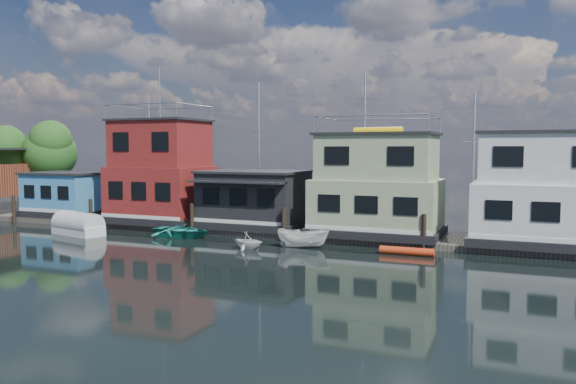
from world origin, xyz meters
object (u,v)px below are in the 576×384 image
at_px(houseboat_blue, 67,194).
at_px(houseboat_red, 161,174).
at_px(houseboat_white, 545,191).
at_px(tarp_runabout, 78,226).
at_px(red_kayak, 407,251).
at_px(dinghy_teal, 182,231).
at_px(houseboat_green, 377,187).
at_px(houseboat_dark, 254,199).
at_px(dinghy_white, 248,240).
at_px(motorboat, 303,238).

bearing_deg(houseboat_blue, houseboat_red, 0.00).
bearing_deg(houseboat_red, houseboat_white, 0.00).
distance_m(houseboat_red, tarp_runabout, 7.39).
xyz_separation_m(houseboat_white, red_kayak, (-7.17, -4.46, -3.31)).
height_order(houseboat_white, tarp_runabout, houseboat_white).
height_order(dinghy_teal, tarp_runabout, tarp_runabout).
height_order(red_kayak, tarp_runabout, tarp_runabout).
bearing_deg(tarp_runabout, houseboat_green, 30.72).
height_order(houseboat_red, red_kayak, houseboat_red).
bearing_deg(houseboat_white, houseboat_blue, -180.00).
bearing_deg(dinghy_teal, houseboat_green, -70.57).
distance_m(houseboat_dark, houseboat_white, 19.03).
height_order(dinghy_white, tarp_runabout, tarp_runabout).
bearing_deg(houseboat_green, houseboat_white, -0.00).
height_order(houseboat_blue, dinghy_white, houseboat_blue).
relative_size(dinghy_teal, tarp_runabout, 0.95).
bearing_deg(houseboat_red, houseboat_blue, -180.00).
distance_m(red_kayak, tarp_runabout, 22.77).
bearing_deg(dinghy_teal, tarp_runabout, 107.25).
bearing_deg(houseboat_red, tarp_runabout, -116.32).
relative_size(houseboat_red, houseboat_white, 1.41).
bearing_deg(dinghy_white, houseboat_dark, 27.64).
height_order(houseboat_red, houseboat_dark, houseboat_red).
xyz_separation_m(houseboat_white, dinghy_teal, (-22.61, -3.90, -3.10)).
relative_size(houseboat_red, motorboat, 3.63).
relative_size(houseboat_red, red_kayak, 3.84).
height_order(houseboat_white, motorboat, houseboat_white).
bearing_deg(dinghy_teal, houseboat_white, -77.96).
distance_m(houseboat_white, red_kayak, 9.07).
height_order(houseboat_red, tarp_runabout, houseboat_red).
relative_size(motorboat, dinghy_teal, 0.77).
height_order(houseboat_blue, houseboat_green, houseboat_green).
bearing_deg(houseboat_blue, houseboat_green, 0.00).
relative_size(dinghy_white, red_kayak, 0.64).
bearing_deg(tarp_runabout, houseboat_red, 78.01).
distance_m(houseboat_dark, dinghy_teal, 5.66).
xyz_separation_m(houseboat_red, red_kayak, (19.83, -4.46, -3.88)).
distance_m(houseboat_blue, red_kayak, 29.73).
bearing_deg(red_kayak, dinghy_white, -169.32).
distance_m(houseboat_blue, tarp_runabout, 8.96).
xyz_separation_m(houseboat_blue, red_kayak, (29.33, -4.46, -1.98)).
bearing_deg(motorboat, tarp_runabout, 85.14).
bearing_deg(houseboat_green, houseboat_dark, -179.88).
relative_size(houseboat_red, houseboat_green, 1.41).
bearing_deg(tarp_runabout, red_kayak, 17.83).
height_order(houseboat_dark, houseboat_green, houseboat_green).
bearing_deg(dinghy_white, houseboat_green, -40.77).
bearing_deg(tarp_runabout, houseboat_dark, 42.49).
bearing_deg(red_kayak, houseboat_white, 31.58).
relative_size(houseboat_white, tarp_runabout, 1.88).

